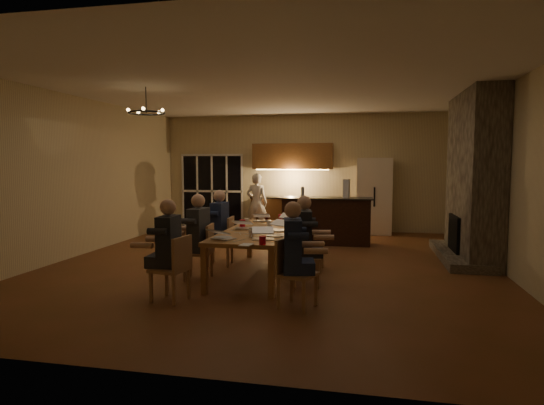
{
  "coord_description": "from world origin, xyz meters",
  "views": [
    {
      "loc": [
        1.67,
        -8.1,
        1.87
      ],
      "look_at": [
        -0.06,
        0.3,
        1.12
      ],
      "focal_mm": 30.0,
      "sensor_mm": 36.0,
      "label": 1
    }
  ],
  "objects": [
    {
      "name": "french_doors",
      "position": [
        -2.7,
        4.47,
        1.05
      ],
      "size": [
        1.86,
        0.08,
        2.1
      ],
      "primitive_type": "cube",
      "color": "black",
      "rests_on": "ground"
    },
    {
      "name": "redcup_far",
      "position": [
        0.05,
        0.58,
        0.81
      ],
      "size": [
        0.08,
        0.08,
        0.12
      ],
      "primitive_type": "cylinder",
      "color": "red",
      "rests_on": "dining_table"
    },
    {
      "name": "dining_table",
      "position": [
        -0.07,
        -0.79,
        0.38
      ],
      "size": [
        1.1,
        2.7,
        0.75
      ],
      "primitive_type": "cube",
      "color": "#B17A46",
      "rests_on": "ground"
    },
    {
      "name": "bar_island",
      "position": [
        0.8,
        2.34,
        0.54
      ],
      "size": [
        2.1,
        0.72,
        1.08
      ],
      "primitive_type": "cube",
      "rotation": [
        0.0,
        0.0,
        0.02
      ],
      "color": "black",
      "rests_on": "ground"
    },
    {
      "name": "fireplace",
      "position": [
        3.7,
        1.2,
        1.6
      ],
      "size": [
        0.58,
        2.5,
        3.2
      ],
      "primitive_type": "cube",
      "color": "#6C6655",
      "rests_on": "ground"
    },
    {
      "name": "chair_right_near",
      "position": [
        0.83,
        -2.38,
        0.45
      ],
      "size": [
        0.56,
        0.56,
        0.89
      ],
      "primitive_type": null,
      "rotation": [
        0.0,
        0.0,
        1.24
      ],
      "color": "tan",
      "rests_on": "ground"
    },
    {
      "name": "chair_right_mid",
      "position": [
        0.8,
        -1.34,
        0.45
      ],
      "size": [
        0.51,
        0.51,
        0.89
      ],
      "primitive_type": null,
      "rotation": [
        0.0,
        0.0,
        1.75
      ],
      "color": "tan",
      "rests_on": "ground"
    },
    {
      "name": "left_wall",
      "position": [
        -4.02,
        0.0,
        1.6
      ],
      "size": [
        0.04,
        9.0,
        3.2
      ],
      "primitive_type": "cube",
      "color": "beige",
      "rests_on": "ground"
    },
    {
      "name": "plate_far",
      "position": [
        0.32,
        0.01,
        0.76
      ],
      "size": [
        0.24,
        0.24,
        0.02
      ],
      "primitive_type": "cylinder",
      "color": "silver",
      "rests_on": "dining_table"
    },
    {
      "name": "redcup_near",
      "position": [
        0.3,
        -2.09,
        0.81
      ],
      "size": [
        0.09,
        0.09,
        0.12
      ],
      "primitive_type": "cylinder",
      "color": "red",
      "rests_on": "dining_table"
    },
    {
      "name": "person_left_far",
      "position": [
        -0.94,
        -0.19,
        0.69
      ],
      "size": [
        0.63,
        0.63,
        1.38
      ],
      "primitive_type": null,
      "rotation": [
        0.0,
        0.0,
        -1.63
      ],
      "color": "navy",
      "rests_on": "ground"
    },
    {
      "name": "laptop_c",
      "position": [
        -0.35,
        -0.67,
        0.86
      ],
      "size": [
        0.32,
        0.28,
        0.23
      ],
      "primitive_type": null,
      "rotation": [
        0.0,
        0.0,
        3.15
      ],
      "color": "silver",
      "rests_on": "dining_table"
    },
    {
      "name": "standing_person",
      "position": [
        -1.2,
        3.79,
        0.8
      ],
      "size": [
        0.62,
        0.44,
        1.6
      ],
      "primitive_type": "imported",
      "rotation": [
        0.0,
        0.0,
        3.04
      ],
      "color": "silver",
      "rests_on": "ground"
    },
    {
      "name": "laptop_d",
      "position": [
        0.22,
        -0.76,
        0.86
      ],
      "size": [
        0.42,
        0.4,
        0.23
      ],
      "primitive_type": null,
      "rotation": [
        0.0,
        0.0,
        -0.54
      ],
      "color": "silver",
      "rests_on": "dining_table"
    },
    {
      "name": "can_cola",
      "position": [
        -0.23,
        0.64,
        0.81
      ],
      "size": [
        0.06,
        0.06,
        0.12
      ],
      "primitive_type": "cylinder",
      "color": "#3F0F0C",
      "rests_on": "dining_table"
    },
    {
      "name": "back_wall",
      "position": [
        0.0,
        4.52,
        1.6
      ],
      "size": [
        8.0,
        0.04,
        3.2
      ],
      "primitive_type": "cube",
      "color": "beige",
      "rests_on": "ground"
    },
    {
      "name": "plate_near",
      "position": [
        0.33,
        -1.35,
        0.76
      ],
      "size": [
        0.26,
        0.26,
        0.02
      ],
      "primitive_type": "cylinder",
      "color": "silver",
      "rests_on": "dining_table"
    },
    {
      "name": "person_left_near",
      "position": [
        -0.96,
        -2.36,
        0.69
      ],
      "size": [
        0.63,
        0.63,
        1.38
      ],
      "primitive_type": null,
      "rotation": [
        0.0,
        0.0,
        -1.52
      ],
      "color": "#272B32",
      "rests_on": "ground"
    },
    {
      "name": "ceiling",
      "position": [
        0.0,
        0.0,
        3.22
      ],
      "size": [
        8.0,
        9.0,
        0.04
      ],
      "primitive_type": "cube",
      "color": "white",
      "rests_on": "back_wall"
    },
    {
      "name": "right_wall",
      "position": [
        4.02,
        0.0,
        1.6
      ],
      "size": [
        0.04,
        9.0,
        3.2
      ],
      "primitive_type": "cube",
      "color": "beige",
      "rests_on": "ground"
    },
    {
      "name": "chair_right_far",
      "position": [
        0.76,
        -0.26,
        0.45
      ],
      "size": [
        0.44,
        0.44,
        0.89
      ],
      "primitive_type": null,
      "rotation": [
        0.0,
        0.0,
        1.57
      ],
      "color": "tan",
      "rests_on": "ground"
    },
    {
      "name": "person_right_mid",
      "position": [
        0.76,
        -1.3,
        0.69
      ],
      "size": [
        0.7,
        0.7,
        1.38
      ],
      "primitive_type": null,
      "rotation": [
        0.0,
        0.0,
        1.75
      ],
      "color": "#272B32",
      "rests_on": "ground"
    },
    {
      "name": "mug_mid",
      "position": [
        0.01,
        -0.31,
        0.8
      ],
      "size": [
        0.08,
        0.08,
        0.1
      ],
      "primitive_type": "cylinder",
      "color": "silver",
      "rests_on": "dining_table"
    },
    {
      "name": "bar_bottle",
      "position": [
        0.24,
        2.37,
        1.2
      ],
      "size": [
        0.08,
        0.08,
        0.24
      ],
      "primitive_type": "cylinder",
      "color": "#99999E",
      "rests_on": "bar_island"
    },
    {
      "name": "floor",
      "position": [
        0.0,
        0.0,
        0.0
      ],
      "size": [
        9.0,
        9.0,
        0.0
      ],
      "primitive_type": "plane",
      "color": "brown",
      "rests_on": "ground"
    },
    {
      "name": "redcup_mid",
      "position": [
        -0.45,
        -0.41,
        0.81
      ],
      "size": [
        0.1,
        0.1,
        0.12
      ],
      "primitive_type": "cylinder",
      "color": "red",
      "rests_on": "dining_table"
    },
    {
      "name": "person_left_mid",
      "position": [
        -0.94,
        -1.29,
        0.69
      ],
      "size": [
        0.65,
        0.65,
        1.38
      ],
      "primitive_type": null,
      "rotation": [
        0.0,
        0.0,
        -1.65
      ],
      "color": "#3B4046",
      "rests_on": "ground"
    },
    {
      "name": "refrigerator",
      "position": [
        1.9,
        4.15,
        1.0
      ],
      "size": [
        0.9,
        0.68,
        2.0
      ],
      "primitive_type": "cube",
      "color": "beige",
      "rests_on": "ground"
    },
    {
      "name": "chandelier",
      "position": [
        -2.13,
        -0.62,
        2.75
      ],
      "size": [
        0.64,
        0.64,
        0.03
      ],
      "primitive_type": "torus",
      "color": "black",
      "rests_on": "ceiling"
    },
    {
      "name": "bar_blender",
      "position": [
        1.25,
        2.37,
        1.29
      ],
      "size": [
        0.16,
        0.16,
        0.42
      ],
      "primitive_type": "cube",
      "rotation": [
        0.0,
        0.0,
        -0.23
      ],
      "color": "silver",
      "rests_on": "bar_island"
    },
    {
      "name": "notepad",
      "position": [
        0.08,
        -2.18,
        0.76
      ],
      "size": [
        0.17,
        0.23,
        0.01
      ],
      "primitive_type": "cube",
      "rotation": [
        0.0,
        0.0,
        -0.12
      ],
      "color": "white",
      "rests_on": "dining_table"
    },
    {
      "name": "kitchenette",
      "position": [
        -0.3,
        4.2,
        1.2
      ],
      "size": [
        2.24,
        0.68,
        2.4
      ],
      "primitive_type": null,
      "color": "brown",
      "rests_on": "ground"
    },
    {
      "name": "laptop_f",
      "position": [
        0.22,
        0.24,
        0.86
      ],
      "size": [
        0.38,
        0.35,
        0.23
      ],
      "primitive_type": null,
      "rotation": [
        0.0,
        0.0,
        -0.26
      ],
      "color": "silver",
      "rests_on": "dining_table"
    },
    {
      "name": "can_silver",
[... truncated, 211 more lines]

